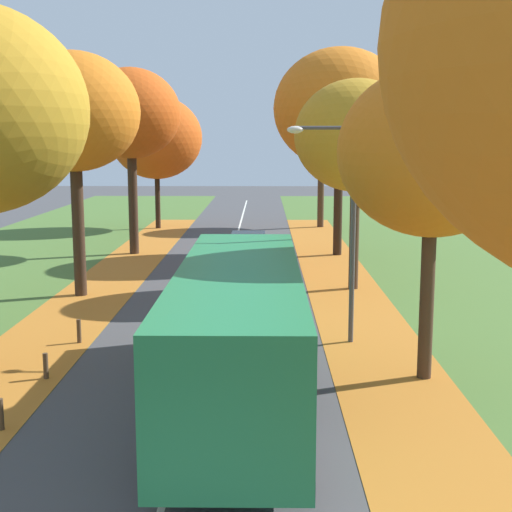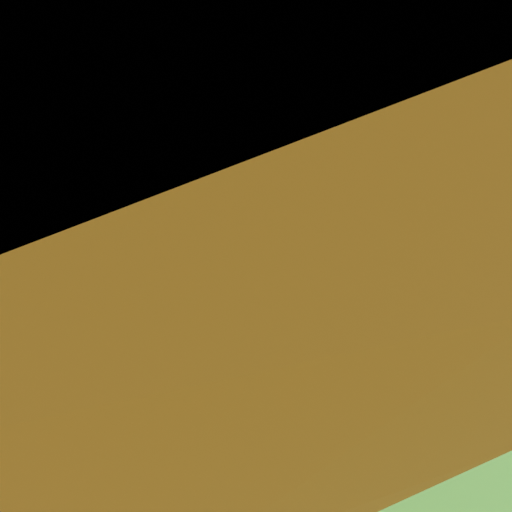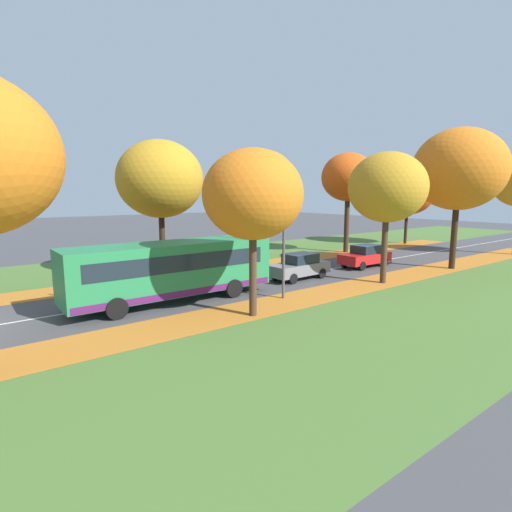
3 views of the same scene
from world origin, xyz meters
The scene contains 18 objects.
leaf_litter_left centered at (-4.60, 14.00, 0.01)m, with size 2.80×60.00×0.00m, color #B26B23.
grass_verge_right centered at (9.20, 20.00, 0.00)m, with size 12.00×90.00×0.01m, color #476B2D.
leaf_litter_right centered at (4.60, 14.00, 0.01)m, with size 2.80×60.00×0.00m, color #B26B23.
road_centre_line centered at (0.00, 20.00, 0.00)m, with size 0.12×80.00×0.01m, color silver.
tree_left_mid centered at (-5.06, 19.68, 6.50)m, with size 4.62×4.62×8.62m.
tree_left_far centered at (-4.83, 29.18, 6.78)m, with size 4.79×4.79×8.98m.
tree_left_distant centered at (-5.13, 39.28, 5.67)m, with size 5.71×5.71×8.25m.
tree_right_near centered at (5.38, 10.76, 5.31)m, with size 4.32×4.32×7.27m.
tree_right_mid centered at (4.96, 20.94, 5.71)m, with size 4.56×4.56×7.78m.
tree_right_far centered at (5.16, 28.91, 7.02)m, with size 6.29×6.29×9.87m.
tree_right_distant centered at (5.21, 40.04, 6.26)m, with size 4.60×4.60×8.36m.
bollard_fourth centered at (-3.55, 7.58, 0.32)m, with size 0.12×0.12×0.64m, color #4C3823.
bollard_fifth centered at (-3.58, 10.58, 0.31)m, with size 0.12×0.12×0.63m, color #4C3823.
bollard_sixth centered at (-3.56, 13.57, 0.34)m, with size 0.12×0.12×0.67m, color #4C3823.
streetlamp_right centered at (3.67, 13.76, 3.74)m, with size 1.89×0.28×6.00m.
bus centered at (1.05, 8.97, 1.70)m, with size 2.68×10.40×2.98m.
car_grey_lead centered at (1.01, 17.71, 0.81)m, with size 1.91×4.27×1.62m.
car_red_following centered at (0.90, 24.51, 0.81)m, with size 1.80×4.21×1.62m.
Camera 1 is at (1.57, -5.52, 5.61)m, focal length 50.00 mm.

